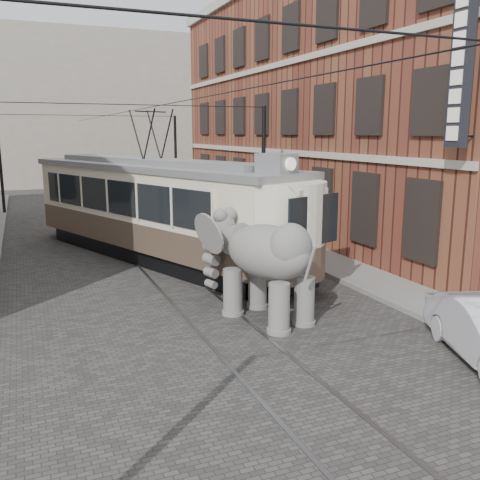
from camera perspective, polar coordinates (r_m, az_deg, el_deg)
name	(u,v)px	position (r m, az deg, el deg)	size (l,w,h in m)	color
ground	(191,296)	(16.36, -5.32, -6.01)	(120.00, 120.00, 0.00)	#403D3B
tram_rails	(191,296)	(16.36, -5.32, -5.97)	(1.54, 80.00, 0.02)	slate
sidewalk_right	(356,274)	(18.90, 12.36, -3.60)	(2.00, 60.00, 0.15)	slate
brick_building	(342,111)	(28.56, 10.86, 13.47)	(8.00, 26.00, 12.00)	#5F2A1F
distant_block	(66,110)	(55.17, -18.16, 13.09)	(28.00, 10.00, 14.00)	gray
catenary	(145,184)	(20.49, -10.17, 5.96)	(11.00, 30.20, 6.00)	black
tram	(153,186)	(20.84, -9.30, 5.71)	(2.98, 14.44, 5.73)	beige
elephant	(268,268)	(13.96, 3.01, -2.99)	(2.56, 4.64, 2.84)	slate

